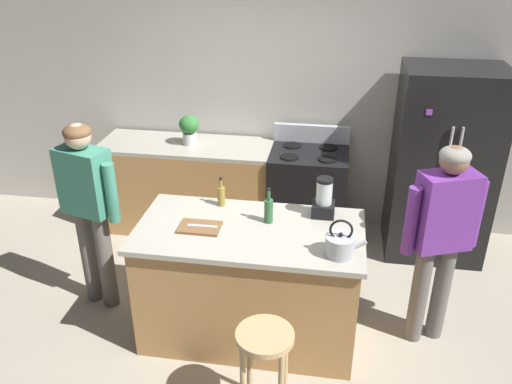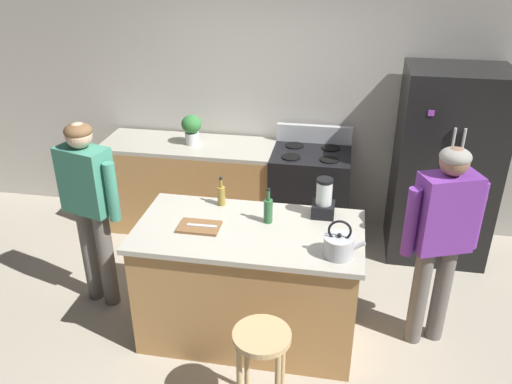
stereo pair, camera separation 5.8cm
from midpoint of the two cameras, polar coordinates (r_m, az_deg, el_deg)
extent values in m
plane|color=#B2A893|center=(4.37, -1.05, -14.82)|extent=(14.00, 14.00, 0.00)
cube|color=#BCB7AD|center=(5.42, 2.52, 10.13)|extent=(8.00, 0.10, 2.70)
cube|color=#B7844C|center=(4.08, -1.10, -10.02)|extent=(1.60, 0.81, 0.91)
cube|color=#B2AD9E|center=(3.81, -1.16, -4.28)|extent=(1.66, 0.87, 0.04)
cube|color=#B7844C|center=(5.53, -6.43, 0.36)|extent=(2.00, 0.64, 0.91)
cube|color=#B2AD9E|center=(5.34, -6.68, 4.93)|extent=(2.00, 0.64, 0.04)
cube|color=black|center=(5.21, 19.26, 2.79)|extent=(0.90, 0.70, 1.83)
cylinder|color=#B7BABF|center=(4.83, 19.57, 2.07)|extent=(0.02, 0.02, 0.82)
cylinder|color=#B7BABF|center=(4.84, 20.50, 1.99)|extent=(0.02, 0.02, 0.82)
cube|color=purple|center=(4.63, 17.96, 8.24)|extent=(0.05, 0.01, 0.05)
cube|color=purple|center=(5.01, 23.07, -0.43)|extent=(0.05, 0.01, 0.05)
cube|color=#3FB259|center=(4.86, 20.15, 1.89)|extent=(0.05, 0.01, 0.05)
cube|color=#268CD8|center=(5.02, 21.10, -1.55)|extent=(0.05, 0.01, 0.05)
cube|color=red|center=(4.83, 19.84, 2.61)|extent=(0.05, 0.01, 0.05)
cube|color=black|center=(5.32, 5.28, -0.45)|extent=(0.76, 0.64, 0.95)
cube|color=black|center=(5.06, 4.97, -2.59)|extent=(0.60, 0.01, 0.24)
cube|color=#B7BABF|center=(5.36, 5.77, 6.34)|extent=(0.76, 0.06, 0.18)
cylinder|color=black|center=(5.00, 3.31, 3.84)|extent=(0.18, 0.18, 0.01)
cylinder|color=black|center=(4.98, 7.44, 3.56)|extent=(0.18, 0.18, 0.01)
cylinder|color=black|center=(5.27, 3.66, 5.09)|extent=(0.18, 0.18, 0.01)
cylinder|color=black|center=(5.26, 7.58, 4.82)|extent=(0.18, 0.18, 0.01)
cylinder|color=#66605B|center=(4.66, -18.05, -6.53)|extent=(0.16, 0.16, 0.88)
cylinder|color=#66605B|center=(4.55, -16.36, -7.13)|extent=(0.16, 0.16, 0.88)
cube|color=#3F8C72|center=(4.27, -18.47, 1.14)|extent=(0.45, 0.32, 0.53)
cylinder|color=#3F8C72|center=(4.46, -20.74, 1.14)|extent=(0.11, 0.11, 0.48)
cylinder|color=#3F8C72|center=(4.13, -15.83, -0.11)|extent=(0.11, 0.11, 0.48)
sphere|color=#D8AD8C|center=(4.14, -19.20, 5.73)|extent=(0.25, 0.25, 0.20)
ellipsoid|color=brown|center=(4.12, -19.27, 6.18)|extent=(0.26, 0.26, 0.12)
cylinder|color=#66605B|center=(4.30, 19.07, -10.13)|extent=(0.17, 0.17, 0.84)
cylinder|color=#66605B|center=(4.22, 16.92, -10.56)|extent=(0.17, 0.17, 0.84)
cube|color=#723399|center=(3.89, 19.45, -1.96)|extent=(0.45, 0.35, 0.57)
cylinder|color=#723399|center=(4.05, 22.40, -2.19)|extent=(0.12, 0.12, 0.52)
cylinder|color=#723399|center=(3.80, 16.09, -3.04)|extent=(0.12, 0.12, 0.52)
sphere|color=#8C664C|center=(3.73, 20.34, 3.26)|extent=(0.26, 0.26, 0.20)
ellipsoid|color=gray|center=(3.72, 20.43, 3.76)|extent=(0.27, 0.27, 0.12)
cylinder|color=tan|center=(3.28, 0.45, -15.38)|extent=(0.36, 0.36, 0.04)
cylinder|color=tan|center=(3.62, -1.20, -18.18)|extent=(0.04, 0.04, 0.68)
cylinder|color=tan|center=(3.60, 2.67, -18.58)|extent=(0.04, 0.04, 0.68)
cylinder|color=silver|center=(5.33, -7.50, 5.77)|extent=(0.14, 0.14, 0.12)
ellipsoid|color=#337A38|center=(5.28, -7.60, 7.29)|extent=(0.20, 0.20, 0.18)
cube|color=black|center=(3.99, 6.89, -1.85)|extent=(0.17, 0.17, 0.10)
cylinder|color=silver|center=(3.92, 7.00, -0.05)|extent=(0.12, 0.12, 0.18)
cylinder|color=black|center=(3.88, 7.08, 1.30)|extent=(0.12, 0.12, 0.02)
cylinder|color=olive|center=(4.10, -4.21, -0.47)|extent=(0.06, 0.06, 0.15)
cylinder|color=olive|center=(4.05, -4.26, 0.92)|extent=(0.02, 0.02, 0.07)
cylinder|color=black|center=(4.03, -4.28, 1.44)|extent=(0.03, 0.03, 0.02)
cylinder|color=#2D6638|center=(3.85, 0.94, -2.09)|extent=(0.07, 0.07, 0.18)
cylinder|color=#2D6638|center=(3.79, 0.96, -0.36)|extent=(0.03, 0.03, 0.08)
cylinder|color=black|center=(3.77, 0.96, 0.28)|extent=(0.03, 0.03, 0.02)
cylinder|color=#B7BABF|center=(3.52, 8.63, -5.79)|extent=(0.20, 0.20, 0.14)
sphere|color=black|center=(3.48, 8.73, -4.61)|extent=(0.03, 0.03, 0.03)
cylinder|color=#B7BABF|center=(3.51, 10.78, -5.65)|extent=(0.09, 0.03, 0.08)
torus|color=black|center=(3.46, 8.77, -4.11)|extent=(0.16, 0.02, 0.16)
cube|color=brown|center=(3.83, -6.56, -3.83)|extent=(0.30, 0.20, 0.02)
cube|color=#B7BABF|center=(3.82, -6.28, -3.69)|extent=(0.22, 0.04, 0.01)
camera|label=1|loc=(0.03, -90.42, -0.21)|focal=36.82mm
camera|label=2|loc=(0.03, 89.58, 0.21)|focal=36.82mm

